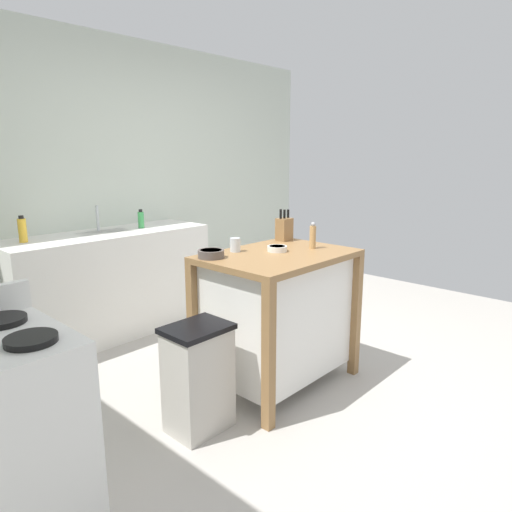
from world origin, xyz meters
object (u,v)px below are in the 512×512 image
Objects in this scene: bowl_ceramic_small at (211,254)px; sink_faucet at (98,218)px; bottle_dish_soap at (22,230)px; kitchen_island at (278,311)px; drinking_cup at (235,245)px; pepper_grinder at (313,236)px; bottle_hand_soap at (141,219)px; bowl_stoneware_deep at (277,248)px; knife_block at (284,229)px; trash_bin at (198,378)px.

sink_faucet reaches higher than bowl_ceramic_small.
sink_faucet is 0.66m from bottle_dish_soap.
kitchen_island is 0.54m from drinking_cup.
bottle_hand_soap is at bearing 98.14° from pepper_grinder.
pepper_grinder reaches higher than kitchen_island.
kitchen_island is 10.69× the size of drinking_cup.
pepper_grinder is (0.28, -0.07, 0.49)m from kitchen_island.
bottle_dish_soap is at bearing 120.97° from bowl_stoneware_deep.
pepper_grinder is at bearing -55.14° from bottle_dish_soap.
bottle_dish_soap is at bearing -172.72° from sink_faucet.
bowl_stoneware_deep is 0.78× the size of bottle_hand_soap.
bowl_stoneware_deep is (-0.34, -0.22, -0.07)m from knife_block.
knife_block is at bearing 32.67° from bowl_stoneware_deep.
sink_faucet is 0.37m from bottle_hand_soap.
bottle_hand_soap reaches higher than trash_bin.
bowl_stoneware_deep is 0.65× the size of bottle_dish_soap.
kitchen_island is 6.02× the size of bowl_ceramic_small.
bowl_ceramic_small is 0.75× the size of sink_faucet.
bottle_dish_soap is (-1.34, 1.45, -0.01)m from knife_block.
knife_block is 0.41m from bowl_stoneware_deep.
pepper_grinder is 1.09× the size of bottle_hand_soap.
kitchen_island is at bearing -29.11° from bowl_ceramic_small.
bottle_hand_soap reaches higher than kitchen_island.
bowl_ceramic_small reaches higher than kitchen_island.
knife_block reaches higher than sink_faucet.
kitchen_island is 0.43m from bowl_stoneware_deep.
drinking_cup is (-0.16, 0.24, 0.45)m from kitchen_island.
pepper_grinder is 1.74m from bottle_hand_soap.
knife_block is 1.10× the size of sink_faucet.
trash_bin is 2.01m from sink_faucet.
drinking_cup is 1.42m from bottle_hand_soap.
bowl_ceramic_small is 0.81× the size of bottle_dish_soap.
drinking_cup reaches higher than bowl_ceramic_small.
drinking_cup is at bearing 134.91° from bowl_stoneware_deep.
bowl_stoneware_deep is 1.42× the size of drinking_cup.
bottle_dish_soap is (-0.96, 1.71, 0.49)m from kitchen_island.
bowl_stoneware_deep is (0.43, -0.18, -0.01)m from bowl_ceramic_small.
bottle_hand_soap is at bearing -3.63° from bottle_dish_soap.
knife_block is at bearing -47.25° from bottle_dish_soap.
bowl_ceramic_small is 0.47m from bowl_stoneware_deep.
bowl_ceramic_small is at bearing -177.10° from knife_block.
knife_block is 2.58× the size of drinking_cup.
bottle_dish_soap reaches higher than bowl_ceramic_small.
sink_faucet reaches higher than drinking_cup.
bottle_dish_soap reaches higher than bowl_stoneware_deep.
drinking_cup is 0.54m from pepper_grinder.
pepper_grinder is 2.18m from bottle_dish_soap.
pepper_grinder is at bearing -106.32° from knife_block.
pepper_grinder reaches higher than drinking_cup.
pepper_grinder is at bearing -2.20° from trash_bin.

